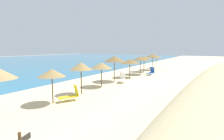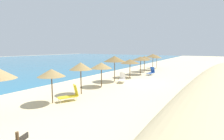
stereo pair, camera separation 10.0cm
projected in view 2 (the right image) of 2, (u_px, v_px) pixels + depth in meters
The scene contains 14 objects.
ground_plane at pixel (138, 82), 20.15m from camera, with size 160.00×160.00×0.00m, color beige.
dune_ridge at pixel (221, 87), 13.00m from camera, with size 41.72×4.04×2.14m, color #C9B586.
beach_umbrella_2 at pixel (51, 73), 12.25m from camera, with size 1.92×1.92×2.47m.
beach_umbrella_3 at pixel (81, 66), 14.73m from camera, with size 1.91×1.91×2.73m.
beach_umbrella_4 at pixel (101, 66), 17.75m from camera, with size 2.20×2.20×2.47m.
beach_umbrella_5 at pixel (115, 59), 20.52m from camera, with size 2.58×2.58×3.02m.
beach_umbrella_6 at pixel (130, 61), 23.27m from camera, with size 2.56×2.56×2.46m.
beach_umbrella_7 at pixel (141, 59), 26.10m from camera, with size 2.66×2.66×2.66m.
beach_umbrella_8 at pixel (144, 58), 29.06m from camera, with size 2.41×2.41×2.61m.
beach_umbrella_9 at pixel (153, 56), 31.44m from camera, with size 2.66×2.66×2.89m.
beach_umbrella_10 at pixel (157, 57), 34.57m from camera, with size 2.04×2.04×2.55m.
lounge_chair_0 at pixel (122, 78), 20.01m from camera, with size 1.47×1.07×1.15m.
lounge_chair_1 at pixel (151, 72), 25.76m from camera, with size 1.47×0.94×1.16m.
lounge_chair_2 at pixel (70, 95), 13.02m from camera, with size 1.56×1.19×1.19m.
Camera 2 is at (-18.57, -7.58, 3.90)m, focal length 28.07 mm.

